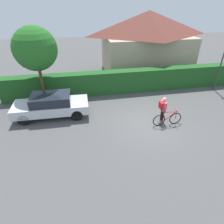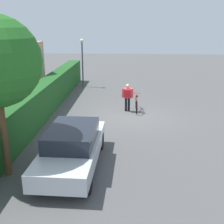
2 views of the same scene
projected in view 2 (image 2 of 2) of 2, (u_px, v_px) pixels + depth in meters
The scene contains 6 objects.
ground_plane at pixel (132, 116), 15.10m from camera, with size 60.00×60.00×0.00m, color #4E4E4E.
hedge_row at pixel (43, 99), 15.12m from camera, with size 18.51×0.90×1.70m, color #1F5320.
parked_car_near at pixel (72, 146), 9.66m from camera, with size 4.52×1.84×1.43m.
bicycle at pixel (136, 104), 15.91m from camera, with size 1.75×0.50×0.96m.
person_rider at pixel (128, 95), 15.66m from camera, with size 0.34×0.63×1.53m.
street_lamp at pixel (82, 55), 21.14m from camera, with size 0.28×0.28×3.57m.
Camera 2 is at (-14.36, 0.18, 4.81)m, focal length 45.82 mm.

